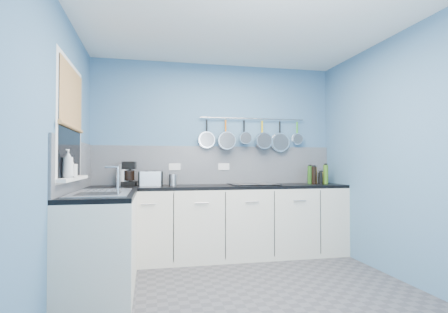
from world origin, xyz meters
name	(u,v)px	position (x,y,z in m)	size (l,w,h in m)	color
floor	(246,293)	(0.00, 0.00, -0.01)	(3.20, 3.00, 0.02)	#47474C
ceiling	(246,19)	(0.00, 0.00, 2.51)	(3.20, 3.00, 0.02)	white
wall_back	(216,158)	(0.00, 1.51, 1.25)	(3.20, 0.02, 2.50)	teal
wall_front	(328,147)	(0.00, -1.51, 1.25)	(3.20, 0.02, 2.50)	teal
wall_left	(57,154)	(-1.61, 0.00, 1.25)	(0.02, 3.00, 2.50)	teal
wall_right	(400,156)	(1.61, 0.00, 1.25)	(0.02, 3.00, 2.50)	teal
backsplash_back	(216,165)	(0.00, 1.49, 1.15)	(3.20, 0.02, 0.50)	gray
backsplash_left	(75,166)	(-1.59, 0.60, 1.15)	(0.02, 1.80, 0.50)	gray
cabinet_run_back	(220,223)	(0.00, 1.20, 0.43)	(3.20, 0.60, 0.86)	silver
worktop_back	(220,187)	(0.00, 1.20, 0.88)	(3.20, 0.60, 0.04)	black
cabinet_run_left	(101,244)	(-1.30, 0.30, 0.43)	(0.60, 1.20, 0.86)	silver
worktop_left	(101,195)	(-1.30, 0.30, 0.88)	(0.60, 1.20, 0.04)	black
window_frame	(70,122)	(-1.58, 0.30, 1.55)	(0.01, 1.00, 1.10)	white
window_glass	(71,122)	(-1.57, 0.30, 1.55)	(0.01, 0.90, 1.00)	black
bamboo_blind	(72,97)	(-1.56, 0.30, 1.77)	(0.01, 0.90, 0.55)	tan
window_sill	(73,178)	(-1.55, 0.30, 1.04)	(0.10, 0.98, 0.03)	white
sink_unit	(101,192)	(-1.30, 0.30, 0.90)	(0.50, 0.95, 0.01)	silver
mixer_tap	(118,179)	(-1.14, 0.12, 1.03)	(0.12, 0.08, 0.26)	silver
socket_left	(175,167)	(-0.55, 1.48, 1.13)	(0.15, 0.01, 0.09)	white
socket_right	(224,167)	(0.10, 1.48, 1.13)	(0.15, 0.01, 0.09)	white
pot_rail	(253,119)	(0.50, 1.45, 1.78)	(0.02, 0.02, 1.45)	silver
soap_bottle_a	(68,164)	(-1.53, 0.02, 1.17)	(0.09, 0.09, 0.24)	white
soap_bottle_b	(71,167)	(-1.53, 0.15, 1.14)	(0.08, 0.08, 0.17)	white
paper_towel	(124,175)	(-1.17, 1.30, 1.04)	(0.12, 0.12, 0.27)	white
coffee_maker	(129,174)	(-1.11, 1.30, 1.05)	(0.17, 0.18, 0.30)	black
toaster	(151,179)	(-0.85, 1.27, 0.99)	(0.27, 0.16, 0.18)	silver
canister	(173,180)	(-0.59, 1.26, 0.97)	(0.10, 0.10, 0.14)	silver
hob	(253,184)	(0.44, 1.24, 0.91)	(0.59, 0.52, 0.01)	black
pan_0	(207,133)	(-0.13, 1.44, 1.58)	(0.21, 0.05, 0.40)	silver
pan_1	(226,134)	(0.12, 1.44, 1.57)	(0.24, 0.12, 0.43)	silver
pan_2	(244,131)	(0.37, 1.44, 1.60)	(0.16, 0.12, 0.35)	silver
pan_3	(262,134)	(0.63, 1.44, 1.57)	(0.22, 0.12, 0.41)	silver
pan_4	(280,135)	(0.88, 1.44, 1.56)	(0.26, 0.06, 0.45)	silver
pan_5	(297,132)	(1.14, 1.44, 1.61)	(0.16, 0.05, 0.35)	silver
condiment_0	(321,178)	(1.44, 1.33, 0.98)	(0.06, 0.06, 0.16)	olive
condiment_1	(315,175)	(1.34, 1.33, 1.01)	(0.06, 0.06, 0.22)	brown
condiment_2	(310,175)	(1.26, 1.32, 1.02)	(0.07, 0.07, 0.24)	#265919
condiment_3	(326,174)	(1.45, 1.23, 1.03)	(0.06, 0.06, 0.25)	#3F721E
condiment_4	(320,178)	(1.37, 1.22, 0.97)	(0.06, 0.06, 0.15)	black
condiment_5	(314,175)	(1.27, 1.22, 1.01)	(0.06, 0.06, 0.23)	black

